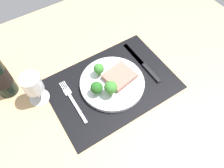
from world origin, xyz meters
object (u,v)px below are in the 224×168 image
Objects in this scene: steak at (119,76)px; wine_glass at (33,85)px; plate at (112,83)px; fork at (73,101)px; knife at (144,65)px.

wine_glass reaches higher than steak.
wine_glass is at bearing 159.65° from plate.
steak is (3.19, 0.36, 1.80)cm from plate.
plate is at bearing -20.35° from wine_glass.
fork is 1.54× the size of wine_glass.
wine_glass is (-9.43, 7.86, 7.80)cm from fork.
steak reaches higher than plate.
knife is 1.85× the size of wine_glass.
steak is 0.81× the size of wine_glass.
knife is (30.88, -0.89, 0.05)cm from fork.
fork is at bearing -39.81° from wine_glass.
fork is at bearing 176.77° from steak.
wine_glass is at bearing 162.45° from steak.
fork is 14.55cm from wine_glass.
knife is (15.29, 0.53, -0.50)cm from plate.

